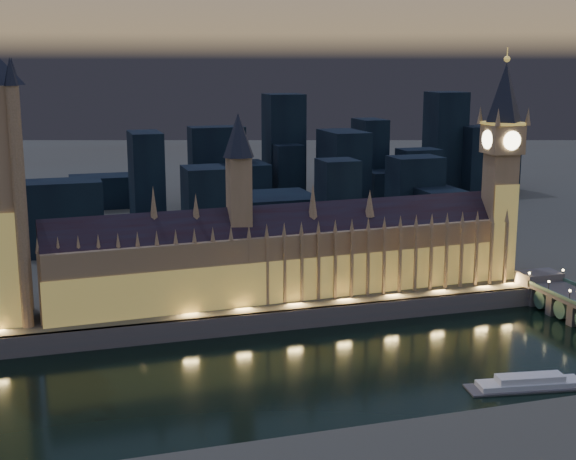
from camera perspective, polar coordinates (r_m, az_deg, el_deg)
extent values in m
plane|color=black|center=(289.49, 2.30, -9.63)|extent=(2000.00, 2000.00, 0.00)
cube|color=#484133|center=(785.49, -10.43, 4.32)|extent=(2000.00, 960.00, 8.00)
cube|color=#4B4F51|center=(324.70, -0.12, -6.43)|extent=(2000.00, 2.50, 8.00)
cube|color=olive|center=(340.59, -0.16, -2.39)|extent=(200.76, 30.26, 28.00)
cube|color=#B69A45|center=(332.44, 0.35, -3.64)|extent=(200.00, 0.50, 18.00)
cube|color=black|center=(336.76, -0.17, 0.42)|extent=(200.57, 26.53, 16.26)
cube|color=olive|center=(329.18, -3.50, 2.42)|extent=(9.00, 9.00, 32.00)
cone|color=black|center=(325.95, -3.56, 6.76)|extent=(13.00, 13.00, 18.00)
cube|color=olive|center=(316.50, -17.21, -4.07)|extent=(1.20, 1.20, 28.00)
cone|color=olive|center=(312.96, -17.40, -1.04)|extent=(2.00, 2.00, 6.00)
cube|color=olive|center=(316.50, -15.87, -3.98)|extent=(1.20, 1.20, 28.00)
cone|color=olive|center=(312.96, -16.05, -0.96)|extent=(2.00, 2.00, 6.00)
cube|color=olive|center=(316.67, -14.53, -3.90)|extent=(1.20, 1.20, 28.00)
cone|color=olive|center=(313.13, -14.70, -0.88)|extent=(2.00, 2.00, 6.00)
cube|color=olive|center=(317.02, -13.19, -3.81)|extent=(1.20, 1.20, 28.00)
cone|color=olive|center=(313.48, -13.35, -0.79)|extent=(2.00, 2.00, 6.00)
cube|color=olive|center=(317.54, -11.86, -3.72)|extent=(1.20, 1.20, 28.00)
cone|color=olive|center=(314.01, -12.00, -0.71)|extent=(2.00, 2.00, 6.00)
cube|color=olive|center=(318.23, -10.53, -3.63)|extent=(1.20, 1.20, 28.00)
cone|color=olive|center=(314.70, -10.66, -0.62)|extent=(2.00, 2.00, 6.00)
cube|color=olive|center=(319.09, -9.20, -3.54)|extent=(1.20, 1.20, 28.00)
cone|color=olive|center=(315.57, -9.32, -0.54)|extent=(2.00, 2.00, 6.00)
cube|color=olive|center=(320.12, -7.89, -3.45)|extent=(1.20, 1.20, 28.00)
cone|color=olive|center=(316.62, -8.00, -0.45)|extent=(2.00, 2.00, 6.00)
cube|color=olive|center=(321.32, -6.59, -3.35)|extent=(1.20, 1.20, 28.00)
cone|color=olive|center=(317.83, -6.68, -0.37)|extent=(2.00, 2.00, 6.00)
cube|color=olive|center=(322.68, -5.29, -3.26)|extent=(1.20, 1.20, 28.00)
cone|color=olive|center=(319.20, -5.37, -0.29)|extent=(2.00, 2.00, 6.00)
cube|color=olive|center=(324.20, -4.01, -3.16)|extent=(1.20, 1.20, 28.00)
cone|color=olive|center=(320.75, -4.08, -0.20)|extent=(2.00, 2.00, 6.00)
cube|color=olive|center=(325.89, -2.74, -3.07)|extent=(1.20, 1.20, 28.00)
cone|color=olive|center=(322.45, -2.80, -0.12)|extent=(2.00, 2.00, 6.00)
cube|color=olive|center=(327.74, -1.48, -2.97)|extent=(1.20, 1.20, 28.00)
cone|color=olive|center=(324.32, -1.53, -0.04)|extent=(2.00, 2.00, 6.00)
cube|color=olive|center=(329.74, -0.24, -2.87)|extent=(1.20, 1.20, 28.00)
cone|color=olive|center=(326.34, -0.28, 0.04)|extent=(2.00, 2.00, 6.00)
cube|color=olive|center=(331.90, 0.98, -2.77)|extent=(1.20, 1.20, 28.00)
cone|color=olive|center=(328.52, 0.96, 0.12)|extent=(2.00, 2.00, 6.00)
cube|color=olive|center=(334.20, 2.19, -2.68)|extent=(1.20, 1.20, 28.00)
cone|color=olive|center=(330.85, 2.18, 0.20)|extent=(2.00, 2.00, 6.00)
cube|color=olive|center=(336.66, 3.38, -2.58)|extent=(1.20, 1.20, 28.00)
cone|color=olive|center=(333.33, 3.38, 0.27)|extent=(2.00, 2.00, 6.00)
cube|color=olive|center=(339.25, 4.56, -2.48)|extent=(1.20, 1.20, 28.00)
cone|color=olive|center=(335.95, 4.57, 0.35)|extent=(2.00, 2.00, 6.00)
cube|color=olive|center=(341.99, 5.71, -2.39)|extent=(1.20, 1.20, 28.00)
cone|color=olive|center=(338.71, 5.73, 0.42)|extent=(2.00, 2.00, 6.00)
cube|color=olive|center=(344.87, 6.85, -2.29)|extent=(1.20, 1.20, 28.00)
cone|color=olive|center=(341.62, 6.88, 0.50)|extent=(2.00, 2.00, 6.00)
cube|color=olive|center=(347.88, 7.96, -2.20)|extent=(1.20, 1.20, 28.00)
cone|color=olive|center=(344.66, 8.00, 0.57)|extent=(2.00, 2.00, 6.00)
cube|color=olive|center=(351.02, 9.06, -2.10)|extent=(1.20, 1.20, 28.00)
cone|color=olive|center=(347.82, 9.11, 0.64)|extent=(2.00, 2.00, 6.00)
cube|color=olive|center=(354.28, 10.14, -2.01)|extent=(1.20, 1.20, 28.00)
cone|color=olive|center=(351.12, 10.19, 0.71)|extent=(2.00, 2.00, 6.00)
cube|color=olive|center=(357.67, 11.19, -1.92)|extent=(1.20, 1.20, 28.00)
cone|color=olive|center=(354.54, 11.26, 0.77)|extent=(2.00, 2.00, 6.00)
cube|color=olive|center=(361.18, 12.23, -1.83)|extent=(1.20, 1.20, 28.00)
cone|color=olive|center=(358.08, 12.30, 0.84)|extent=(2.00, 2.00, 6.00)
cube|color=olive|center=(364.81, 13.25, -1.74)|extent=(1.20, 1.20, 28.00)
cone|color=olive|center=(361.74, 13.33, 0.90)|extent=(2.00, 2.00, 6.00)
cube|color=olive|center=(368.55, 14.24, -1.65)|extent=(1.20, 1.20, 28.00)
cone|color=olive|center=(365.51, 14.33, 0.96)|extent=(2.00, 2.00, 6.00)
cube|color=olive|center=(372.40, 15.22, -1.56)|extent=(1.20, 1.20, 28.00)
cone|color=olive|center=(369.40, 15.31, 1.02)|extent=(2.00, 2.00, 6.00)
cone|color=olive|center=(323.40, -9.53, 1.57)|extent=(4.40, 4.40, 18.00)
cone|color=olive|center=(326.36, -6.56, 1.39)|extent=(4.40, 4.40, 14.00)
cone|color=olive|center=(338.71, 1.78, 2.03)|extent=(4.40, 4.40, 16.00)
cone|color=olive|center=(348.23, 5.83, 1.91)|extent=(4.40, 4.40, 12.00)
cylinder|color=olive|center=(309.37, -18.51, 1.36)|extent=(4.40, 4.40, 89.69)
cone|color=black|center=(304.64, -19.14, 10.61)|extent=(5.20, 5.20, 10.00)
cylinder|color=olive|center=(331.04, -18.45, 2.03)|extent=(4.40, 4.40, 89.69)
cone|color=black|center=(326.63, -19.03, 10.67)|extent=(5.20, 5.20, 10.00)
cube|color=olive|center=(379.10, 14.73, 0.98)|extent=(12.78, 12.78, 57.42)
cube|color=#B69A45|center=(375.27, 15.17, -0.20)|extent=(12.00, 0.50, 44.00)
cube|color=olive|center=(374.19, 15.01, 6.27)|extent=(15.00, 15.00, 12.88)
cube|color=#F2C64C|center=(373.60, 15.07, 7.34)|extent=(15.75, 15.75, 1.20)
cone|color=black|center=(372.82, 15.19, 9.42)|extent=(18.00, 18.00, 26.00)
sphere|color=#F2C64C|center=(372.55, 15.31, 11.65)|extent=(2.80, 2.80, 2.80)
cylinder|color=#F2C64C|center=(372.56, 15.33, 12.03)|extent=(0.40, 0.40, 5.00)
cylinder|color=#FFF2BF|center=(367.68, 15.65, 6.14)|extent=(8.40, 0.50, 8.40)
cylinder|color=#FFF2BF|center=(380.75, 14.40, 6.39)|extent=(8.40, 0.50, 8.40)
cylinder|color=#FFF2BF|center=(370.14, 13.99, 6.26)|extent=(0.50, 8.40, 8.40)
cylinder|color=#FFF2BF|center=(378.35, 16.02, 6.27)|extent=(0.50, 8.40, 8.40)
cone|color=olive|center=(363.05, 14.72, 7.77)|extent=(2.60, 2.60, 8.00)
cone|color=olive|center=(375.86, 13.51, 7.97)|extent=(2.60, 2.60, 8.00)
cone|color=olive|center=(371.14, 16.71, 7.75)|extent=(2.60, 2.60, 8.00)
cone|color=olive|center=(383.68, 15.46, 7.94)|extent=(2.60, 2.60, 8.00)
cube|color=#4B4F51|center=(378.02, 17.41, -3.57)|extent=(18.08, 12.00, 9.50)
cylinder|color=black|center=(345.93, 19.39, -4.46)|extent=(0.30, 0.30, 4.40)
sphere|color=#FFD88C|center=(345.31, 19.42, -4.09)|extent=(1.00, 1.00, 1.00)
cube|color=#4B4F51|center=(364.20, 19.07, -4.99)|extent=(16.28, 4.00, 9.50)
cylinder|color=black|center=(356.99, 18.04, -3.86)|extent=(0.30, 0.30, 4.40)
sphere|color=#FFD88C|center=(356.39, 18.06, -3.51)|extent=(1.00, 1.00, 1.00)
cube|color=#4B4F51|center=(375.26, 17.80, -4.41)|extent=(16.28, 4.00, 9.50)
cylinder|color=black|center=(368.27, 16.77, -3.30)|extent=(0.30, 0.30, 4.40)
sphere|color=#FFD88C|center=(367.69, 16.79, -2.95)|extent=(1.00, 1.00, 1.00)
cylinder|color=black|center=(378.00, 18.96, -3.05)|extent=(0.30, 0.30, 4.40)
sphere|color=#FFD88C|center=(377.44, 18.98, -2.71)|extent=(1.00, 1.00, 1.00)
cylinder|color=#326852|center=(358.65, 19.75, -5.24)|extent=(15.91, 8.00, 8.00)
cylinder|color=#326852|center=(369.61, 18.43, -4.64)|extent=(15.91, 8.00, 8.00)
cube|color=#4B4F51|center=(282.79, 16.79, -10.64)|extent=(43.73, 16.46, 0.60)
cube|color=silver|center=(282.45, 16.80, -10.47)|extent=(36.07, 13.15, 2.40)
cube|color=silver|center=(281.64, 16.82, -10.06)|extent=(23.25, 9.50, 2.20)
cube|color=black|center=(418.81, 3.03, -0.18)|extent=(19.03, 19.80, 20.63)
cube|color=black|center=(633.29, 14.08, 4.96)|extent=(42.59, 22.95, 49.49)
cube|color=black|center=(429.55, 3.54, 1.91)|extent=(19.65, 20.18, 46.98)
cube|color=black|center=(570.77, -0.19, 4.13)|extent=(19.44, 30.73, 40.56)
cube|color=black|center=(564.03, -5.07, 4.64)|extent=(37.76, 19.44, 53.30)
cube|color=black|center=(511.85, -10.04, 3.83)|extent=(18.99, 34.57, 54.79)
cube|color=black|center=(425.33, -5.94, 1.55)|extent=(21.11, 25.14, 43.80)
cube|color=black|center=(429.74, -15.59, 0.89)|extent=(38.19, 23.57, 38.07)
cube|color=black|center=(596.58, 7.37, 3.36)|extent=(43.78, 39.06, 19.75)
cube|color=black|center=(554.27, -3.86, 3.27)|extent=(44.53, 36.65, 29.18)
cube|color=black|center=(561.53, -13.16, 2.70)|extent=(40.45, 27.15, 21.48)
cube|color=black|center=(539.86, 3.95, 4.28)|extent=(24.63, 41.01, 52.39)
cube|color=black|center=(453.93, -1.01, 1.02)|extent=(44.15, 42.43, 24.19)
cube|color=black|center=(499.86, 8.99, 2.86)|extent=(30.39, 22.61, 40.75)
cube|color=black|center=(578.62, 9.25, 3.90)|extent=(28.33, 19.81, 36.86)
cube|color=black|center=(487.48, 10.57, 1.55)|extent=(24.83, 31.49, 23.63)
cube|color=black|center=(607.08, 5.82, 5.25)|extent=(19.19, 29.53, 55.41)
cube|color=black|center=(581.52, -0.31, 5.97)|extent=(26.00, 26.00, 74.78)
cube|color=black|center=(631.21, 11.10, 6.23)|extent=(26.00, 26.00, 74.69)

